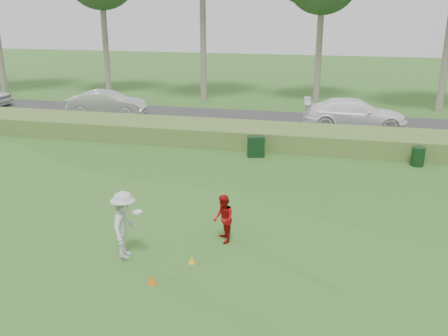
% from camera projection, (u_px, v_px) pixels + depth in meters
% --- Properties ---
extents(ground, '(120.00, 120.00, 0.00)m').
position_uv_depth(ground, '(191.00, 256.00, 13.87)').
color(ground, '#295F1F').
rests_on(ground, ground).
extents(reed_strip, '(80.00, 3.00, 0.90)m').
position_uv_depth(reed_strip, '(261.00, 136.00, 24.83)').
color(reed_strip, '#4B702C').
rests_on(reed_strip, ground).
extents(park_road, '(80.00, 6.00, 0.06)m').
position_uv_depth(park_road, '(274.00, 122.00, 29.58)').
color(park_road, '#2D2D2D').
rests_on(park_road, ground).
extents(player_white, '(0.98, 1.32, 1.90)m').
position_uv_depth(player_white, '(124.00, 225.00, 13.55)').
color(player_white, silver).
rests_on(player_white, ground).
extents(player_red, '(0.79, 0.86, 1.44)m').
position_uv_depth(player_red, '(223.00, 219.00, 14.49)').
color(player_red, '#9F0D0D').
rests_on(player_red, ground).
extents(cone_orange, '(0.22, 0.22, 0.25)m').
position_uv_depth(cone_orange, '(152.00, 280.00, 12.43)').
color(cone_orange, '#F8600D').
rests_on(cone_orange, ground).
extents(cone_yellow, '(0.19, 0.19, 0.21)m').
position_uv_depth(cone_yellow, '(192.00, 260.00, 13.45)').
color(cone_yellow, yellow).
rests_on(cone_yellow, ground).
extents(utility_cabinet, '(0.86, 0.66, 0.96)m').
position_uv_depth(utility_cabinet, '(256.00, 146.00, 22.82)').
color(utility_cabinet, black).
rests_on(utility_cabinet, ground).
extents(trash_bin, '(0.72, 0.72, 0.83)m').
position_uv_depth(trash_bin, '(418.00, 157.00, 21.52)').
color(trash_bin, black).
rests_on(trash_bin, ground).
extents(car_mid, '(4.93, 2.34, 1.56)m').
position_uv_depth(car_mid, '(107.00, 104.00, 30.83)').
color(car_mid, silver).
rests_on(car_mid, park_road).
extents(car_right, '(5.82, 2.73, 1.64)m').
position_uv_depth(car_right, '(355.00, 114.00, 27.67)').
color(car_right, white).
rests_on(car_right, park_road).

